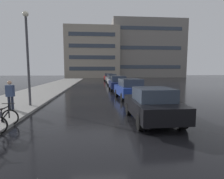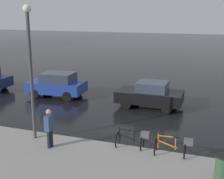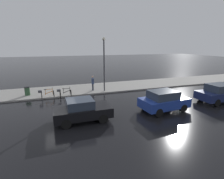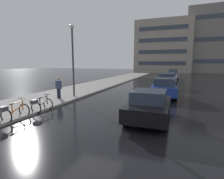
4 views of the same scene
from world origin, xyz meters
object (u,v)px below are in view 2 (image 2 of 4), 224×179
(car_blue, at_px, (57,85))
(streetlamp, at_px, (30,61))
(bicycle_nearest, at_px, (174,147))
(bicycle_second, at_px, (133,139))
(pedestrian, at_px, (49,127))
(car_black, at_px, (150,94))
(trash_bin, at_px, (223,169))

(car_blue, bearing_deg, streetlamp, -157.57)
(bicycle_nearest, distance_m, car_blue, 10.97)
(bicycle_nearest, bearing_deg, car_blue, 53.87)
(bicycle_second, distance_m, car_blue, 9.56)
(pedestrian, bearing_deg, streetlamp, 61.74)
(car_black, bearing_deg, bicycle_second, -172.64)
(car_blue, distance_m, streetlamp, 7.91)
(streetlamp, height_order, trash_bin, streetlamp)
(bicycle_nearest, bearing_deg, streetlamp, 93.90)
(bicycle_nearest, height_order, car_blue, car_blue)
(car_black, relative_size, trash_bin, 3.93)
(car_blue, bearing_deg, trash_bin, -125.93)
(bicycle_second, bearing_deg, car_blue, 48.67)
(streetlamp, bearing_deg, pedestrian, -118.26)
(streetlamp, xyz_separation_m, trash_bin, (-0.84, -7.80, -3.04))
(car_blue, xyz_separation_m, trash_bin, (-7.71, -10.64, -0.33))
(bicycle_second, bearing_deg, bicycle_nearest, -95.17)
(bicycle_nearest, bearing_deg, trash_bin, -124.96)
(car_black, distance_m, pedestrian, 7.70)
(car_black, xyz_separation_m, car_blue, (0.18, 6.38, 0.06))
(pedestrian, relative_size, trash_bin, 1.78)
(car_black, bearing_deg, trash_bin, -150.54)
(trash_bin, bearing_deg, car_blue, 54.07)
(car_black, height_order, streetlamp, streetlamp)
(car_black, relative_size, pedestrian, 2.21)
(bicycle_second, distance_m, trash_bin, 3.74)
(bicycle_nearest, bearing_deg, pedestrian, 101.91)
(car_blue, relative_size, pedestrian, 2.21)
(pedestrian, height_order, streetlamp, streetlamp)
(bicycle_second, xyz_separation_m, trash_bin, (-1.40, -3.46, 0.02))
(bicycle_second, height_order, car_blue, car_blue)
(pedestrian, bearing_deg, bicycle_second, -69.72)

